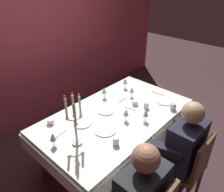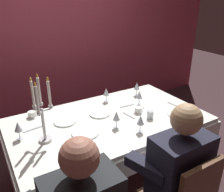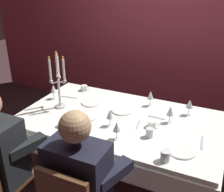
{
  "view_description": "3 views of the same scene",
  "coord_description": "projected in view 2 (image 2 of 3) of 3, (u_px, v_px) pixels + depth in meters",
  "views": [
    {
      "loc": [
        -1.65,
        -1.45,
        2.28
      ],
      "look_at": [
        0.01,
        0.07,
        0.96
      ],
      "focal_mm": 35.22,
      "sensor_mm": 36.0,
      "label": 1
    },
    {
      "loc": [
        -1.03,
        -1.79,
        1.88
      ],
      "look_at": [
        0.05,
        0.02,
        0.97
      ],
      "focal_mm": 38.09,
      "sensor_mm": 36.0,
      "label": 2
    },
    {
      "loc": [
        0.9,
        -2.11,
        2.02
      ],
      "look_at": [
        -0.09,
        0.02,
        0.94
      ],
      "focal_mm": 43.78,
      "sensor_mm": 36.0,
      "label": 3
    }
  ],
  "objects": [
    {
      "name": "ground_plane",
      "position": [
        109.0,
        177.0,
        2.64
      ],
      "size": [
        12.0,
        12.0,
        0.0
      ],
      "primitive_type": "plane",
      "color": "#3D282B"
    },
    {
      "name": "fork_1",
      "position": [
        127.0,
        106.0,
        2.61
      ],
      "size": [
        0.17,
        0.03,
        0.01
      ],
      "primitive_type": "cube",
      "rotation": [
        0.0,
        0.0,
        -0.05
      ],
      "color": "#B7B7BC",
      "rests_on": "dining_table"
    },
    {
      "name": "water_tumbler_1",
      "position": [
        150.0,
        115.0,
        2.34
      ],
      "size": [
        0.07,
        0.07,
        0.08
      ],
      "primitive_type": "cylinder",
      "color": "silver",
      "rests_on": "dining_table"
    },
    {
      "name": "dinner_plate_1",
      "position": [
        65.0,
        122.0,
        2.28
      ],
      "size": [
        0.21,
        0.21,
        0.01
      ],
      "primitive_type": "cylinder",
      "color": "white",
      "rests_on": "dining_table"
    },
    {
      "name": "seated_diner_1",
      "position": [
        180.0,
        169.0,
        1.69
      ],
      "size": [
        0.63,
        0.48,
        1.24
      ],
      "color": "brown",
      "rests_on": "ground_plane"
    },
    {
      "name": "wine_glass_4",
      "position": [
        18.0,
        127.0,
        1.98
      ],
      "size": [
        0.07,
        0.07,
        0.16
      ],
      "color": "silver",
      "rests_on": "dining_table"
    },
    {
      "name": "wine_glass_3",
      "position": [
        106.0,
        92.0,
        2.68
      ],
      "size": [
        0.07,
        0.07,
        0.16
      ],
      "color": "silver",
      "rests_on": "dining_table"
    },
    {
      "name": "water_tumbler_2",
      "position": [
        185.0,
        120.0,
        2.23
      ],
      "size": [
        0.07,
        0.07,
        0.09
      ],
      "primitive_type": "cylinder",
      "color": "silver",
      "rests_on": "dining_table"
    },
    {
      "name": "knife_0",
      "position": [
        33.0,
        129.0,
        2.17
      ],
      "size": [
        0.19,
        0.04,
        0.01
      ],
      "primitive_type": "cube",
      "rotation": [
        0.0,
        0.0,
        0.14
      ],
      "color": "#B7B7BC",
      "rests_on": "dining_table"
    },
    {
      "name": "coffee_cup_0",
      "position": [
        32.0,
        115.0,
        2.37
      ],
      "size": [
        0.13,
        0.12,
        0.06
      ],
      "color": "white",
      "rests_on": "dining_table"
    },
    {
      "name": "coffee_cup_1",
      "position": [
        138.0,
        110.0,
        2.46
      ],
      "size": [
        0.13,
        0.12,
        0.06
      ],
      "color": "white",
      "rests_on": "dining_table"
    },
    {
      "name": "dinner_plate_3",
      "position": [
        85.0,
        132.0,
        2.11
      ],
      "size": [
        0.25,
        0.25,
        0.01
      ],
      "primitive_type": "cylinder",
      "color": "white",
      "rests_on": "dining_table"
    },
    {
      "name": "fork_2",
      "position": [
        129.0,
        115.0,
        2.4
      ],
      "size": [
        0.04,
        0.17,
        0.01
      ],
      "primitive_type": "cube",
      "rotation": [
        0.0,
        0.0,
        1.72
      ],
      "color": "#B7B7BC",
      "rests_on": "dining_table"
    },
    {
      "name": "wine_glass_5",
      "position": [
        139.0,
        95.0,
        2.6
      ],
      "size": [
        0.07,
        0.07,
        0.16
      ],
      "color": "silver",
      "rests_on": "dining_table"
    },
    {
      "name": "candelabra",
      "position": [
        42.0,
        113.0,
        1.9
      ],
      "size": [
        0.15,
        0.17,
        0.59
      ],
      "color": "silver",
      "rests_on": "dining_table"
    },
    {
      "name": "dinner_plate_0",
      "position": [
        100.0,
        114.0,
        2.43
      ],
      "size": [
        0.21,
        0.21,
        0.01
      ],
      "primitive_type": "cylinder",
      "color": "white",
      "rests_on": "dining_table"
    },
    {
      "name": "dining_table",
      "position": [
        109.0,
        129.0,
        2.4
      ],
      "size": [
        1.94,
        1.14,
        0.74
      ],
      "color": "white",
      "rests_on": "ground_plane"
    },
    {
      "name": "wine_glass_2",
      "position": [
        137.0,
        86.0,
        2.84
      ],
      "size": [
        0.07,
        0.07,
        0.16
      ],
      "color": "silver",
      "rests_on": "dining_table"
    },
    {
      "name": "wine_glass_0",
      "position": [
        116.0,
        116.0,
        2.15
      ],
      "size": [
        0.07,
        0.07,
        0.16
      ],
      "color": "silver",
      "rests_on": "dining_table"
    },
    {
      "name": "wine_glass_1",
      "position": [
        141.0,
        120.0,
        2.09
      ],
      "size": [
        0.07,
        0.07,
        0.16
      ],
      "color": "silver",
      "rests_on": "dining_table"
    },
    {
      "name": "knife_3",
      "position": [
        174.0,
        105.0,
        2.63
      ],
      "size": [
        0.04,
        0.19,
        0.01
      ],
      "primitive_type": "cube",
      "rotation": [
        0.0,
        0.0,
        1.68
      ],
      "color": "#B7B7BC",
      "rests_on": "dining_table"
    },
    {
      "name": "dinner_plate_2",
      "position": [
        178.0,
        114.0,
        2.42
      ],
      "size": [
        0.22,
        0.22,
        0.01
      ],
      "primitive_type": "cylinder",
      "color": "white",
      "rests_on": "dining_table"
    },
    {
      "name": "water_tumbler_0",
      "position": [
        88.0,
        145.0,
        1.87
      ],
      "size": [
        0.07,
        0.07,
        0.08
      ],
      "primitive_type": "cylinder",
      "color": "silver",
      "rests_on": "dining_table"
    },
    {
      "name": "back_wall",
      "position": [
        50.0,
        33.0,
        3.41
      ],
      "size": [
        6.0,
        0.12,
        2.7
      ],
      "primitive_type": "cube",
      "color": "#9F3849",
      "rests_on": "ground_plane"
    }
  ]
}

